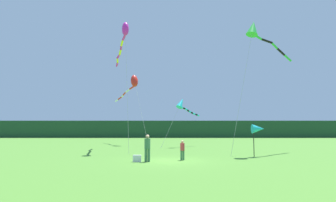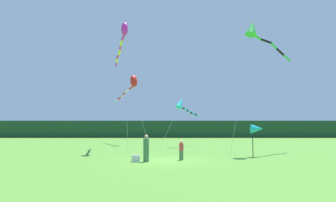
{
  "view_description": "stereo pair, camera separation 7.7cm",
  "coord_description": "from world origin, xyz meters",
  "px_view_note": "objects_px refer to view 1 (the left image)",
  "views": [
    {
      "loc": [
        -0.04,
        -19.63,
        2.19
      ],
      "look_at": [
        0.0,
        6.0,
        4.52
      ],
      "focal_mm": 31.3,
      "sensor_mm": 36.0,
      "label": 1
    },
    {
      "loc": [
        0.04,
        -19.63,
        2.19
      ],
      "look_at": [
        0.0,
        6.0,
        4.52
      ],
      "focal_mm": 31.3,
      "sensor_mm": 36.0,
      "label": 2
    }
  ],
  "objects_px": {
    "banner_flag_pole": "(257,129)",
    "kite_green": "(256,32)",
    "kite_magenta": "(123,36)",
    "person_child": "(182,149)",
    "kite_red": "(132,83)",
    "person_adult": "(147,147)",
    "cooler_box": "(137,158)",
    "kite_cyan": "(182,104)"
  },
  "relations": [
    {
      "from": "kite_magenta",
      "to": "banner_flag_pole",
      "type": "bearing_deg",
      "value": -25.96
    },
    {
      "from": "person_adult",
      "to": "kite_green",
      "type": "distance_m",
      "value": 14.35
    },
    {
      "from": "cooler_box",
      "to": "banner_flag_pole",
      "type": "xyz_separation_m",
      "value": [
        8.83,
        3.32,
        1.87
      ]
    },
    {
      "from": "person_adult",
      "to": "banner_flag_pole",
      "type": "bearing_deg",
      "value": 21.77
    },
    {
      "from": "kite_cyan",
      "to": "kite_magenta",
      "type": "xyz_separation_m",
      "value": [
        -5.98,
        -5.89,
        6.26
      ]
    },
    {
      "from": "cooler_box",
      "to": "kite_magenta",
      "type": "height_order",
      "value": "kite_magenta"
    },
    {
      "from": "person_child",
      "to": "kite_green",
      "type": "xyz_separation_m",
      "value": [
        6.75,
        4.76,
        9.75
      ]
    },
    {
      "from": "person_child",
      "to": "kite_green",
      "type": "distance_m",
      "value": 12.78
    },
    {
      "from": "kite_magenta",
      "to": "kite_green",
      "type": "bearing_deg",
      "value": -13.78
    },
    {
      "from": "kite_green",
      "to": "kite_magenta",
      "type": "xyz_separation_m",
      "value": [
        -12.03,
        2.95,
        0.61
      ]
    },
    {
      "from": "cooler_box",
      "to": "kite_red",
      "type": "relative_size",
      "value": 0.05
    },
    {
      "from": "person_adult",
      "to": "person_child",
      "type": "relative_size",
      "value": 1.31
    },
    {
      "from": "banner_flag_pole",
      "to": "kite_red",
      "type": "distance_m",
      "value": 20.49
    },
    {
      "from": "banner_flag_pole",
      "to": "kite_green",
      "type": "bearing_deg",
      "value": 70.23
    },
    {
      "from": "person_child",
      "to": "banner_flag_pole",
      "type": "xyz_separation_m",
      "value": [
        5.87,
        2.29,
        1.34
      ]
    },
    {
      "from": "person_child",
      "to": "kite_magenta",
      "type": "distance_m",
      "value": 13.96
    },
    {
      "from": "person_adult",
      "to": "banner_flag_pole",
      "type": "height_order",
      "value": "banner_flag_pole"
    },
    {
      "from": "person_child",
      "to": "banner_flag_pole",
      "type": "distance_m",
      "value": 6.44
    },
    {
      "from": "kite_red",
      "to": "kite_cyan",
      "type": "distance_m",
      "value": 8.44
    },
    {
      "from": "kite_red",
      "to": "kite_green",
      "type": "distance_m",
      "value": 18.43
    },
    {
      "from": "person_adult",
      "to": "person_child",
      "type": "distance_m",
      "value": 2.52
    },
    {
      "from": "person_child",
      "to": "kite_magenta",
      "type": "relative_size",
      "value": 0.11
    },
    {
      "from": "person_adult",
      "to": "kite_cyan",
      "type": "relative_size",
      "value": 0.3
    },
    {
      "from": "kite_red",
      "to": "kite_cyan",
      "type": "relative_size",
      "value": 1.73
    },
    {
      "from": "kite_green",
      "to": "person_child",
      "type": "bearing_deg",
      "value": -144.83
    },
    {
      "from": "banner_flag_pole",
      "to": "kite_red",
      "type": "xyz_separation_m",
      "value": [
        -11.52,
        15.87,
        5.92
      ]
    },
    {
      "from": "kite_magenta",
      "to": "person_child",
      "type": "bearing_deg",
      "value": -55.62
    },
    {
      "from": "banner_flag_pole",
      "to": "cooler_box",
      "type": "bearing_deg",
      "value": -159.41
    },
    {
      "from": "person_child",
      "to": "person_adult",
      "type": "bearing_deg",
      "value": -157.03
    },
    {
      "from": "cooler_box",
      "to": "kite_red",
      "type": "distance_m",
      "value": 20.88
    },
    {
      "from": "kite_green",
      "to": "kite_cyan",
      "type": "bearing_deg",
      "value": 124.38
    },
    {
      "from": "kite_cyan",
      "to": "person_adult",
      "type": "bearing_deg",
      "value": -101.69
    },
    {
      "from": "person_child",
      "to": "kite_red",
      "type": "relative_size",
      "value": 0.13
    },
    {
      "from": "cooler_box",
      "to": "banner_flag_pole",
      "type": "distance_m",
      "value": 9.61
    },
    {
      "from": "kite_red",
      "to": "kite_cyan",
      "type": "bearing_deg",
      "value": -35.61
    },
    {
      "from": "person_adult",
      "to": "kite_magenta",
      "type": "relative_size",
      "value": 0.14
    },
    {
      "from": "person_adult",
      "to": "banner_flag_pole",
      "type": "distance_m",
      "value": 8.87
    },
    {
      "from": "person_child",
      "to": "kite_magenta",
      "type": "height_order",
      "value": "kite_magenta"
    },
    {
      "from": "person_child",
      "to": "kite_cyan",
      "type": "height_order",
      "value": "kite_cyan"
    },
    {
      "from": "kite_red",
      "to": "kite_magenta",
      "type": "distance_m",
      "value": 10.91
    },
    {
      "from": "banner_flag_pole",
      "to": "kite_magenta",
      "type": "xyz_separation_m",
      "value": [
        -11.14,
        5.42,
        9.03
      ]
    },
    {
      "from": "person_adult",
      "to": "person_child",
      "type": "height_order",
      "value": "person_adult"
    }
  ]
}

